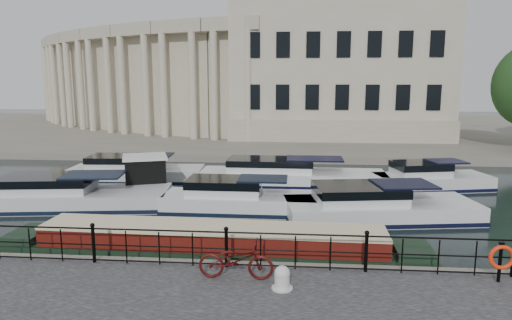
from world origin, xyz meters
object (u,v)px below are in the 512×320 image
Objects in this scene: bicycle at (236,260)px; mooring_bollard at (282,278)px; harbour_hut at (146,178)px; life_ring_post at (502,258)px; narrowboat at (212,250)px.

bicycle reaches higher than mooring_bollard.
harbour_hut is (-6.19, 11.00, -0.14)m from bicycle.
life_ring_post is 0.08× the size of narrowboat.
mooring_bollard is at bearing -171.49° from life_ring_post.
life_ring_post reaches higher than mooring_bollard.
narrowboat is 3.89× the size of harbour_hut.
mooring_bollard is at bearing -50.03° from narrowboat.
life_ring_post is at bearing -13.29° from narrowboat.
life_ring_post is 0.31× the size of harbour_hut.
mooring_bollard is 0.56× the size of life_ring_post.
bicycle is 2.90m from narrowboat.
bicycle is 1.40m from mooring_bollard.
narrowboat is at bearing 128.26° from mooring_bollard.
life_ring_post is 8.60m from narrowboat.
bicycle is at bearing -80.69° from harbour_hut.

